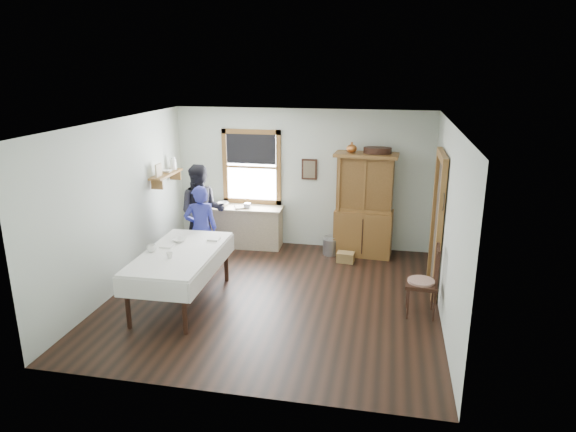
{
  "coord_description": "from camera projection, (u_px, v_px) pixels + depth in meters",
  "views": [
    {
      "loc": [
        1.65,
        -7.15,
        3.51
      ],
      "look_at": [
        0.16,
        0.3,
        1.24
      ],
      "focal_mm": 32.0,
      "sensor_mm": 36.0,
      "label": 1
    }
  ],
  "objects": [
    {
      "name": "room",
      "position": [
        273.0,
        214.0,
        7.65
      ],
      "size": [
        5.01,
        5.01,
        2.7
      ],
      "color": "black",
      "rests_on": "ground"
    },
    {
      "name": "window",
      "position": [
        252.0,
        163.0,
        10.07
      ],
      "size": [
        1.18,
        0.07,
        1.48
      ],
      "color": "white",
      "rests_on": "room"
    },
    {
      "name": "doorway",
      "position": [
        438.0,
        219.0,
        8.04
      ],
      "size": [
        0.09,
        1.14,
        2.22
      ],
      "color": "#453D31",
      "rests_on": "room"
    },
    {
      "name": "wall_shelf",
      "position": [
        167.0,
        173.0,
        9.47
      ],
      "size": [
        0.24,
        1.0,
        0.44
      ],
      "color": "brown",
      "rests_on": "room"
    },
    {
      "name": "framed_picture",
      "position": [
        309.0,
        169.0,
        9.87
      ],
      "size": [
        0.3,
        0.04,
        0.4
      ],
      "primitive_type": "cube",
      "color": "#331B12",
      "rests_on": "room"
    },
    {
      "name": "rug_beater",
      "position": [
        444.0,
        193.0,
        7.36
      ],
      "size": [
        0.01,
        0.27,
        0.27
      ],
      "primitive_type": "torus",
      "rotation": [
        0.0,
        1.57,
        0.0
      ],
      "color": "black",
      "rests_on": "room"
    },
    {
      "name": "work_counter",
      "position": [
        247.0,
        227.0,
        10.16
      ],
      "size": [
        1.43,
        0.58,
        0.81
      ],
      "primitive_type": "cube",
      "rotation": [
        0.0,
        0.0,
        0.03
      ],
      "color": "tan",
      "rests_on": "room"
    },
    {
      "name": "china_hutch",
      "position": [
        364.0,
        205.0,
        9.55
      ],
      "size": [
        1.18,
        0.62,
        1.95
      ],
      "primitive_type": "cube",
      "rotation": [
        0.0,
        0.0,
        -0.07
      ],
      "color": "brown",
      "rests_on": "room"
    },
    {
      "name": "dining_table",
      "position": [
        181.0,
        277.0,
        7.75
      ],
      "size": [
        1.12,
        2.08,
        0.82
      ],
      "primitive_type": "cube",
      "rotation": [
        0.0,
        0.0,
        0.02
      ],
      "color": "white",
      "rests_on": "room"
    },
    {
      "name": "spindle_chair",
      "position": [
        422.0,
        280.0,
        7.33
      ],
      "size": [
        0.52,
        0.52,
        1.06
      ],
      "primitive_type": "cube",
      "rotation": [
        0.0,
        0.0,
        -0.07
      ],
      "color": "#331B12",
      "rests_on": "room"
    },
    {
      "name": "pail",
      "position": [
        330.0,
        247.0,
        9.78
      ],
      "size": [
        0.31,
        0.31,
        0.31
      ],
      "primitive_type": "cube",
      "rotation": [
        0.0,
        0.0,
        0.07
      ],
      "color": "gray",
      "rests_on": "room"
    },
    {
      "name": "wicker_basket",
      "position": [
        346.0,
        257.0,
        9.42
      ],
      "size": [
        0.33,
        0.24,
        0.18
      ],
      "primitive_type": "cube",
      "rotation": [
        0.0,
        0.0,
        -0.08
      ],
      "color": "olive",
      "rests_on": "room"
    },
    {
      "name": "woman_blue",
      "position": [
        201.0,
        232.0,
        8.85
      ],
      "size": [
        0.61,
        0.51,
        1.43
      ],
      "primitive_type": "imported",
      "rotation": [
        0.0,
        0.0,
        3.53
      ],
      "color": "navy",
      "rests_on": "room"
    },
    {
      "name": "figure_dark",
      "position": [
        202.0,
        215.0,
        9.49
      ],
      "size": [
        0.93,
        0.81,
        1.63
      ],
      "primitive_type": "imported",
      "rotation": [
        0.0,
        0.0,
        0.27
      ],
      "color": "black",
      "rests_on": "room"
    },
    {
      "name": "table_cup_a",
      "position": [
        151.0,
        248.0,
        7.6
      ],
      "size": [
        0.18,
        0.18,
        0.11
      ],
      "primitive_type": "imported",
      "rotation": [
        0.0,
        0.0,
        0.39
      ],
      "color": "white",
      "rests_on": "dining_table"
    },
    {
      "name": "table_cup_b",
      "position": [
        170.0,
        255.0,
        7.36
      ],
      "size": [
        0.1,
        0.1,
        0.09
      ],
      "primitive_type": "imported",
      "rotation": [
        0.0,
        0.0,
        0.04
      ],
      "color": "white",
      "rests_on": "dining_table"
    },
    {
      "name": "table_bowl",
      "position": [
        179.0,
        240.0,
        8.04
      ],
      "size": [
        0.26,
        0.26,
        0.06
      ],
      "primitive_type": "imported",
      "rotation": [
        0.0,
        0.0,
        -0.17
      ],
      "color": "white",
      "rests_on": "dining_table"
    },
    {
      "name": "counter_book",
      "position": [
        235.0,
        207.0,
        9.98
      ],
      "size": [
        0.23,
        0.27,
        0.02
      ],
      "primitive_type": "imported",
      "rotation": [
        0.0,
        0.0,
        0.34
      ],
      "color": "brown",
      "rests_on": "work_counter"
    },
    {
      "name": "counter_bowl",
      "position": [
        223.0,
        204.0,
        10.14
      ],
      "size": [
        0.27,
        0.27,
        0.07
      ],
      "primitive_type": "imported",
      "rotation": [
        0.0,
        0.0,
        0.29
      ],
      "color": "white",
      "rests_on": "work_counter"
    },
    {
      "name": "shelf_bowl",
      "position": [
        167.0,
        171.0,
        9.48
      ],
      "size": [
        0.22,
        0.22,
        0.05
      ],
      "primitive_type": "imported",
      "color": "white",
      "rests_on": "wall_shelf"
    }
  ]
}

